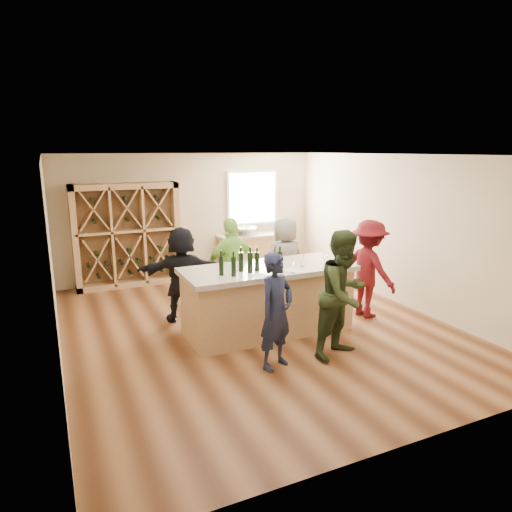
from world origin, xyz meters
name	(u,v)px	position (x,y,z in m)	size (l,w,h in m)	color
floor	(256,329)	(0.00, 0.00, -0.05)	(6.00, 7.00, 0.10)	brown
ceiling	(256,151)	(0.00, 0.00, 2.85)	(6.00, 7.00, 0.10)	white
wall_back	(191,216)	(0.00, 3.55, 1.40)	(6.00, 0.10, 2.80)	#C7B390
wall_front	(417,315)	(0.00, -3.55, 1.40)	(6.00, 0.10, 2.80)	#C7B390
wall_left	(48,263)	(-3.05, 0.00, 1.40)	(0.10, 7.00, 2.80)	#C7B390
wall_right	(403,230)	(3.05, 0.00, 1.40)	(0.10, 7.00, 2.80)	#C7B390
window_frame	(252,198)	(1.50, 3.47, 1.75)	(1.30, 0.06, 1.30)	white
window_pane	(253,198)	(1.50, 3.44, 1.75)	(1.18, 0.01, 1.18)	white
wine_rack	(127,235)	(-1.50, 3.27, 1.10)	(2.20, 0.45, 2.20)	tan
back_counter_base	(253,254)	(1.40, 3.20, 0.43)	(1.60, 0.58, 0.86)	tan
back_counter_top	(253,235)	(1.40, 3.20, 0.89)	(1.70, 0.62, 0.06)	#B5A895
sink	(245,231)	(1.20, 3.20, 1.01)	(0.54, 0.54, 0.19)	silver
faucet	(242,227)	(1.20, 3.38, 1.07)	(0.02, 0.02, 0.30)	silver
tasting_counter_base	(268,302)	(0.09, -0.29, 0.50)	(2.60, 1.00, 1.00)	tan
tasting_counter_top	(268,269)	(0.09, -0.29, 1.04)	(2.72, 1.12, 0.08)	#B5A895
wine_bottle_a	(221,266)	(-0.75, -0.44, 1.22)	(0.07, 0.07, 0.28)	black
wine_bottle_b	(234,267)	(-0.61, -0.57, 1.22)	(0.07, 0.07, 0.29)	black
wine_bottle_c	(241,262)	(-0.41, -0.36, 1.23)	(0.07, 0.07, 0.29)	black
wine_bottle_d	(250,262)	(-0.31, -0.48, 1.24)	(0.08, 0.08, 0.31)	black
wine_bottle_e	(257,262)	(-0.17, -0.43, 1.22)	(0.07, 0.07, 0.29)	black
wine_glass_a	(267,271)	(-0.17, -0.78, 1.17)	(0.07, 0.07, 0.18)	white
wine_glass_b	(293,267)	(0.26, -0.78, 1.17)	(0.07, 0.07, 0.18)	white
wine_glass_c	(325,263)	(0.82, -0.77, 1.18)	(0.07, 0.07, 0.19)	white
wine_glass_d	(302,261)	(0.59, -0.48, 1.17)	(0.07, 0.07, 0.19)	white
wine_glass_e	(326,259)	(1.00, -0.53, 1.16)	(0.06, 0.06, 0.17)	white
tasting_menu_a	(260,276)	(-0.26, -0.71, 1.08)	(0.21, 0.29, 0.00)	white
tasting_menu_b	(294,270)	(0.35, -0.65, 1.08)	(0.21, 0.28, 0.00)	white
tasting_menu_c	(329,267)	(0.93, -0.71, 1.08)	(0.24, 0.32, 0.00)	white
person_near_left	(276,311)	(-0.35, -1.44, 0.79)	(0.58, 0.42, 1.58)	#191E38
person_near_right	(344,294)	(0.67, -1.51, 0.91)	(0.88, 0.49, 1.82)	#263319
person_server	(369,269)	(2.00, -0.36, 0.86)	(1.11, 0.51, 1.71)	#590F14
person_far_mid	(232,267)	(-0.13, 0.71, 0.87)	(1.02, 0.52, 1.73)	#8CC64C
person_far_right	(285,262)	(0.96, 0.77, 0.84)	(0.82, 0.53, 1.67)	slate
person_far_left	(182,274)	(-1.01, 0.78, 0.82)	(1.52, 0.55, 1.64)	black
wine_bottle_f	(280,261)	(0.14, -0.59, 1.23)	(0.07, 0.07, 0.30)	black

